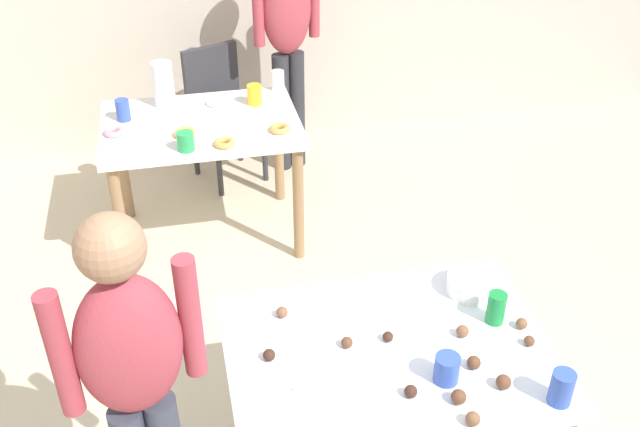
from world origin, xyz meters
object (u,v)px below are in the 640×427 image
person_adult_far (287,29)px  pitcher_far (163,84)px  dining_table_near (389,370)px  mixing_bowl (471,284)px  soda_can (496,308)px  dining_table_far (202,140)px  person_girl_near (135,377)px  chair_far_table (221,106)px

person_adult_far → pitcher_far: bearing=-148.9°
dining_table_near → person_adult_far: person_adult_far is taller
mixing_bowl → soda_can: size_ratio=1.53×
dining_table_near → mixing_bowl: bearing=31.1°
mixing_bowl → pitcher_far: (-1.06, 1.93, 0.09)m
dining_table_far → person_girl_near: person_girl_near is taller
dining_table_near → person_adult_far: (0.13, 2.65, 0.33)m
person_girl_near → soda_can: (1.24, 0.12, -0.05)m
dining_table_far → pitcher_far: 0.39m
soda_can → pitcher_far: pitcher_far is taller
dining_table_far → soda_can: 2.07m
dining_table_near → dining_table_far: (-0.49, 1.91, -0.01)m
person_girl_near → person_adult_far: bearing=70.4°
dining_table_near → soda_can: (0.41, 0.06, 0.16)m
person_adult_far → mixing_bowl: bearing=-83.8°
dining_table_near → person_girl_near: person_girl_near is taller
chair_far_table → soda_can: 2.71m
person_adult_far → soda_can: 2.61m
soda_can → person_adult_far: bearing=96.2°
chair_far_table → person_girl_near: (-0.51, -2.70, 0.37)m
dining_table_near → chair_far_table: size_ratio=1.28×
person_girl_near → mixing_bowl: size_ratio=7.78×
dining_table_near → pitcher_far: 2.28m
chair_far_table → pitcher_far: (-0.34, -0.48, 0.38)m
soda_can → pitcher_far: size_ratio=0.48×
chair_far_table → mixing_bowl: (0.72, -2.41, 0.29)m
dining_table_far → chair_far_table: chair_far_table is taller
chair_far_table → pitcher_far: size_ratio=3.41×
pitcher_far → dining_table_far: bearing=-56.0°
dining_table_far → mixing_bowl: (0.88, -1.67, 0.14)m
chair_far_table → person_adult_far: bearing=0.3°
mixing_bowl → pitcher_far: bearing=118.7°
person_adult_far → mixing_bowl: person_adult_far is taller
dining_table_far → person_adult_far: 1.02m
person_girl_near → soda_can: 1.25m
chair_far_table → pitcher_far: 0.70m
dining_table_far → chair_far_table: size_ratio=1.23×
person_girl_near → pitcher_far: person_girl_near is taller
chair_far_table → dining_table_far: bearing=-102.9°
pitcher_far → person_adult_far: bearing=31.1°
dining_table_far → chair_far_table: bearing=77.1°
dining_table_far → soda_can: bearing=-64.1°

